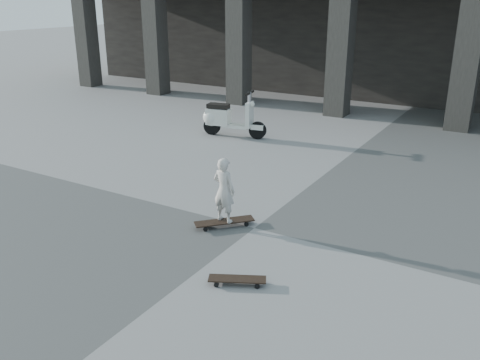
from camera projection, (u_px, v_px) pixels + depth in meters
The scene contains 6 objects.
ground at pixel (254, 228), 8.26m from camera, with size 90.00×90.00×0.00m, color #4B4B49.
colonnade at pixel (440, 10), 18.33m from camera, with size 28.00×8.82×6.00m.
longboard at pixel (224, 222), 8.30m from camera, with size 0.84×0.87×0.10m.
skateboard_spare at pixel (237, 280), 6.64m from camera, with size 0.76×0.51×0.09m.
child at pixel (224, 190), 8.11m from camera, with size 0.39×0.26×1.08m, color beige.
scooter at pixel (224, 118), 13.50m from camera, with size 1.75×0.72×1.23m.
Camera 1 is at (3.61, -6.56, 3.58)m, focal length 38.00 mm.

